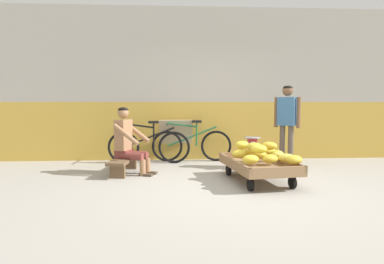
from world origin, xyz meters
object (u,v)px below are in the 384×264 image
object	(u,v)px
low_bench	(124,162)
bicycle_far_left	(192,144)
banana_cart	(258,166)
vendor_seated	(128,141)
weighing_scale	(252,145)
bicycle_near_left	(149,146)
customer_adult	(287,117)
sign_board	(176,140)
shopping_bag	(272,166)
plastic_crate	(252,161)

from	to	relation	value
low_bench	bicycle_far_left	bearing A→B (deg)	42.19
banana_cart	vendor_seated	bearing A→B (deg)	160.86
banana_cart	vendor_seated	size ratio (longest dim) A/B	1.35
banana_cart	low_bench	world-z (taller)	banana_cart
banana_cart	weighing_scale	size ratio (longest dim) A/B	5.14
bicycle_near_left	customer_adult	size ratio (longest dim) A/B	1.09
sign_board	customer_adult	distance (m)	2.35
vendor_seated	weighing_scale	xyz separation A→B (m)	(2.22, 0.27, -0.11)
sign_board	shopping_bag	xyz separation A→B (m)	(1.64, -1.46, -0.31)
vendor_seated	shopping_bag	distance (m)	2.51
bicycle_far_left	shopping_bag	xyz separation A→B (m)	(1.32, -1.26, -0.23)
low_bench	sign_board	distance (m)	1.62
low_bench	bicycle_near_left	size ratio (longest dim) A/B	0.68
plastic_crate	customer_adult	distance (m)	1.03
bicycle_far_left	plastic_crate	bearing A→B (deg)	-39.69
plastic_crate	weighing_scale	world-z (taller)	weighing_scale
low_bench	customer_adult	distance (m)	3.05
weighing_scale	bicycle_near_left	xyz separation A→B (m)	(-1.94, 0.72, -0.10)
bicycle_near_left	customer_adult	xyz separation A→B (m)	(2.59, -0.69, 0.60)
low_bench	customer_adult	size ratio (longest dim) A/B	0.74
banana_cart	weighing_scale	bearing A→B (deg)	81.54
weighing_scale	bicycle_near_left	bearing A→B (deg)	159.67
vendor_seated	sign_board	distance (m)	1.60
plastic_crate	vendor_seated	bearing A→B (deg)	-173.00
weighing_scale	sign_board	bearing A→B (deg)	141.96
plastic_crate	shopping_bag	xyz separation A→B (m)	(0.25, -0.38, -0.03)
bicycle_near_left	customer_adult	distance (m)	2.74
bicycle_far_left	customer_adult	xyz separation A→B (m)	(1.71, -0.85, 0.60)
shopping_bag	banana_cart	bearing A→B (deg)	-123.23
vendor_seated	low_bench	bearing A→B (deg)	158.32
plastic_crate	weighing_scale	size ratio (longest dim) A/B	1.20
bicycle_near_left	sign_board	world-z (taller)	sign_board
weighing_scale	shopping_bag	bearing A→B (deg)	-55.88
bicycle_far_left	vendor_seated	bearing A→B (deg)	-135.04
customer_adult	weighing_scale	bearing A→B (deg)	-177.57
weighing_scale	sign_board	xyz separation A→B (m)	(-1.39, 1.08, -0.02)
bicycle_near_left	customer_adult	world-z (taller)	customer_adult
vendor_seated	customer_adult	size ratio (longest dim) A/B	0.75
banana_cart	sign_board	bearing A→B (deg)	120.84
weighing_scale	sign_board	world-z (taller)	sign_board
banana_cart	low_bench	size ratio (longest dim) A/B	1.36
plastic_crate	bicycle_far_left	distance (m)	1.39
low_bench	sign_board	xyz separation A→B (m)	(0.91, 1.32, 0.23)
plastic_crate	sign_board	xyz separation A→B (m)	(-1.39, 1.08, 0.28)
bicycle_near_left	sign_board	distance (m)	0.67
banana_cart	vendor_seated	distance (m)	2.22
low_bench	customer_adult	xyz separation A→B (m)	(2.95, 0.27, 0.75)
low_bench	weighing_scale	bearing A→B (deg)	5.93
weighing_scale	bicycle_far_left	world-z (taller)	bicycle_far_left
banana_cart	plastic_crate	size ratio (longest dim) A/B	4.28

